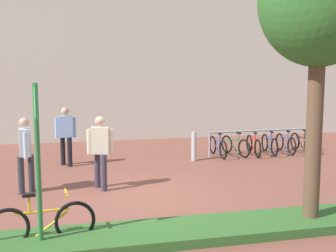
{
  "coord_description": "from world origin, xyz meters",
  "views": [
    {
      "loc": [
        -1.62,
        -8.89,
        2.72
      ],
      "look_at": [
        0.9,
        1.69,
        1.33
      ],
      "focal_mm": 44.95,
      "sensor_mm": 36.0,
      "label": 1
    }
  ],
  "objects": [
    {
      "name": "bollard_steel",
      "position": [
        2.13,
        3.37,
        0.45
      ],
      "size": [
        0.16,
        0.16,
        0.9
      ],
      "primitive_type": "cylinder",
      "color": "#ADADB2",
      "rests_on": "ground"
    },
    {
      "name": "bike_rack_cluster",
      "position": [
        4.63,
        3.87,
        0.35
      ],
      "size": [
        3.76,
        1.64,
        0.83
      ],
      "color": "#99999E",
      "rests_on": "ground"
    },
    {
      "name": "person_shirt_white",
      "position": [
        -2.59,
        0.93,
        0.98
      ],
      "size": [
        0.34,
        0.61,
        1.72
      ],
      "color": "#2D2D38",
      "rests_on": "ground"
    },
    {
      "name": "person_shirt_blue",
      "position": [
        -1.71,
        3.58,
        0.98
      ],
      "size": [
        0.61,
        0.41,
        1.72
      ],
      "color": "black",
      "rests_on": "ground"
    },
    {
      "name": "planter_strip",
      "position": [
        0.21,
        -2.4,
        0.08
      ],
      "size": [
        7.0,
        1.1,
        0.16
      ],
      "primitive_type": "cube",
      "color": "#336028",
      "rests_on": "ground"
    },
    {
      "name": "tree_sidewalk",
      "position": [
        2.55,
        -2.41,
        3.9
      ],
      "size": [
        2.08,
        2.08,
        5.1
      ],
      "color": "brown",
      "rests_on": "ground"
    },
    {
      "name": "person_casual_tan",
      "position": [
        -0.93,
        0.82,
        0.98
      ],
      "size": [
        0.6,
        0.48,
        1.72
      ],
      "color": "#383342",
      "rests_on": "ground"
    },
    {
      "name": "parking_sign_post",
      "position": [
        -2.09,
        -2.4,
        1.67
      ],
      "size": [
        0.08,
        0.36,
        2.57
      ],
      "color": "#2D7238",
      "rests_on": "ground"
    },
    {
      "name": "bike_at_sign",
      "position": [
        -2.07,
        -2.22,
        0.35
      ],
      "size": [
        1.68,
        0.42,
        0.86
      ],
      "color": "black",
      "rests_on": "ground"
    },
    {
      "name": "ground_plane",
      "position": [
        0.0,
        0.0,
        0.0
      ],
      "size": [
        60.0,
        60.0,
        0.0
      ],
      "primitive_type": "plane",
      "color": "brown"
    },
    {
      "name": "building_facade",
      "position": [
        0.0,
        8.46,
        5.0
      ],
      "size": [
        28.0,
        1.2,
        10.0
      ],
      "primitive_type": "cube",
      "color": "beige",
      "rests_on": "ground"
    }
  ]
}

